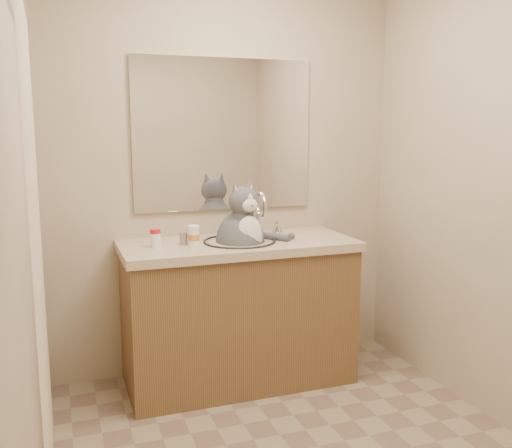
{
  "coord_description": "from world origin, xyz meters",
  "views": [
    {
      "loc": [
        -0.98,
        -2.09,
        1.5
      ],
      "look_at": [
        -0.0,
        0.65,
        1.0
      ],
      "focal_mm": 40.0,
      "sensor_mm": 36.0,
      "label": 1
    }
  ],
  "objects_px": {
    "cat": "(242,238)",
    "pill_bottle_redcap": "(155,238)",
    "pill_bottle_orange": "(194,236)",
    "grey_canister": "(184,239)"
  },
  "relations": [
    {
      "from": "cat",
      "to": "pill_bottle_redcap",
      "type": "distance_m",
      "value": 0.49
    },
    {
      "from": "pill_bottle_redcap",
      "to": "pill_bottle_orange",
      "type": "distance_m",
      "value": 0.21
    },
    {
      "from": "cat",
      "to": "pill_bottle_redcap",
      "type": "bearing_deg",
      "value": 167.49
    },
    {
      "from": "cat",
      "to": "pill_bottle_orange",
      "type": "relative_size",
      "value": 5.09
    },
    {
      "from": "pill_bottle_redcap",
      "to": "cat",
      "type": "bearing_deg",
      "value": -0.99
    },
    {
      "from": "cat",
      "to": "grey_canister",
      "type": "bearing_deg",
      "value": 164.53
    },
    {
      "from": "pill_bottle_redcap",
      "to": "pill_bottle_orange",
      "type": "xyz_separation_m",
      "value": [
        0.21,
        -0.01,
        0.0
      ]
    },
    {
      "from": "pill_bottle_orange",
      "to": "grey_canister",
      "type": "distance_m",
      "value": 0.06
    },
    {
      "from": "pill_bottle_redcap",
      "to": "grey_canister",
      "type": "xyz_separation_m",
      "value": [
        0.16,
        0.01,
        -0.02
      ]
    },
    {
      "from": "grey_canister",
      "to": "cat",
      "type": "bearing_deg",
      "value": -3.96
    }
  ]
}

